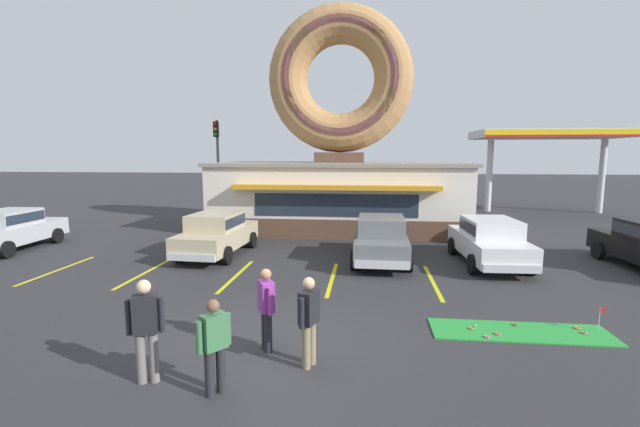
{
  "coord_description": "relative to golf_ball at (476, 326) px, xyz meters",
  "views": [
    {
      "loc": [
        1.95,
        -7.58,
        3.74
      ],
      "look_at": [
        0.55,
        5.0,
        2.0
      ],
      "focal_mm": 24.0,
      "sensor_mm": 36.0,
      "label": 1
    }
  ],
  "objects": [
    {
      "name": "pedestrian_blue_sweater_man",
      "position": [
        -3.38,
        -2.08,
        0.85
      ],
      "size": [
        0.36,
        0.56,
        1.63
      ],
      "color": "#7F7056",
      "rests_on": "ground"
    },
    {
      "name": "trash_bin",
      "position": [
        1.91,
        8.97,
        0.45
      ],
      "size": [
        0.57,
        0.57,
        0.97
      ],
      "color": "#1E662D",
      "rests_on": "ground"
    },
    {
      "name": "putting_mat",
      "position": [
        0.87,
        -0.15,
        -0.04
      ],
      "size": [
        3.7,
        1.1,
        0.03
      ],
      "primitive_type": "cube",
      "color": "green",
      "rests_on": "ground"
    },
    {
      "name": "putting_flag_pin",
      "position": [
        2.51,
        -0.06,
        0.39
      ],
      "size": [
        0.13,
        0.01,
        0.55
      ],
      "color": "silver",
      "rests_on": "putting_mat"
    },
    {
      "name": "ground_plane",
      "position": [
        -4.35,
        -1.62,
        -0.05
      ],
      "size": [
        160.0,
        160.0,
        0.0
      ],
      "primitive_type": "plane",
      "color": "#2D2D30"
    },
    {
      "name": "mini_donut_mid_right",
      "position": [
        2.17,
        -0.12,
        -0.0
      ],
      "size": [
        0.13,
        0.13,
        0.04
      ],
      "primitive_type": "torus",
      "color": "#A5724C",
      "rests_on": "putting_mat"
    },
    {
      "name": "mini_donut_mid_left",
      "position": [
        0.09,
        -0.56,
        -0.0
      ],
      "size": [
        0.13,
        0.13,
        0.04
      ],
      "primitive_type": "torus",
      "color": "#D8667F",
      "rests_on": "putting_mat"
    },
    {
      "name": "parking_stripe_left",
      "position": [
        -9.42,
        3.38,
        -0.05
      ],
      "size": [
        0.12,
        3.6,
        0.01
      ],
      "primitive_type": "cube",
      "color": "yellow",
      "rests_on": "ground"
    },
    {
      "name": "parking_stripe_mid_left",
      "position": [
        -6.42,
        3.38,
        -0.05
      ],
      "size": [
        0.12,
        3.6,
        0.01
      ],
      "primitive_type": "cube",
      "color": "yellow",
      "rests_on": "ground"
    },
    {
      "name": "pedestrian_leather_jacket_man",
      "position": [
        -4.72,
        -3.13,
        0.79
      ],
      "size": [
        0.43,
        0.48,
        1.54
      ],
      "color": "#232328",
      "rests_on": "ground"
    },
    {
      "name": "car_silver",
      "position": [
        -16.36,
        5.92,
        0.82
      ],
      "size": [
        2.15,
        4.64,
        1.6
      ],
      "color": "#B2B5BA",
      "rests_on": "ground"
    },
    {
      "name": "parking_stripe_far_left",
      "position": [
        -12.42,
        3.38,
        -0.05
      ],
      "size": [
        0.12,
        3.6,
        0.01
      ],
      "primitive_type": "cube",
      "color": "yellow",
      "rests_on": "ground"
    },
    {
      "name": "gas_station_canopy",
      "position": [
        9.12,
        20.21,
        4.81
      ],
      "size": [
        9.0,
        4.46,
        5.3
      ],
      "color": "silver",
      "rests_on": "ground"
    },
    {
      "name": "donut_shop_building",
      "position": [
        -3.79,
        12.32,
        3.69
      ],
      "size": [
        12.3,
        6.75,
        10.96
      ],
      "color": "brown",
      "rests_on": "ground"
    },
    {
      "name": "mini_donut_near_right",
      "position": [
        -0.12,
        -0.15,
        -0.0
      ],
      "size": [
        0.13,
        0.13,
        0.04
      ],
      "primitive_type": "torus",
      "color": "#A5724C",
      "rests_on": "putting_mat"
    },
    {
      "name": "mini_donut_far_left",
      "position": [
        0.35,
        -0.38,
        -0.0
      ],
      "size": [
        0.13,
        0.13,
        0.04
      ],
      "primitive_type": "torus",
      "color": "#A5724C",
      "rests_on": "putting_mat"
    },
    {
      "name": "car_white",
      "position": [
        1.78,
        5.72,
        0.82
      ],
      "size": [
        2.11,
        4.62,
        1.6
      ],
      "color": "silver",
      "rests_on": "ground"
    },
    {
      "name": "pedestrian_hooded_kid",
      "position": [
        -5.95,
        -2.92,
        0.93
      ],
      "size": [
        0.57,
        0.36,
        1.75
      ],
      "color": "slate",
      "rests_on": "ground"
    },
    {
      "name": "pedestrian_clipboard_woman",
      "position": [
        -4.28,
        -1.54,
        0.84
      ],
      "size": [
        0.4,
        0.53,
        1.61
      ],
      "color": "#232328",
      "rests_on": "ground"
    },
    {
      "name": "mini_donut_near_left",
      "position": [
        0.88,
        0.16,
        -0.0
      ],
      "size": [
        0.13,
        0.13,
        0.04
      ],
      "primitive_type": "torus",
      "color": "brown",
      "rests_on": "putting_mat"
    },
    {
      "name": "traffic_light_pole",
      "position": [
        -11.39,
        15.88,
        3.66
      ],
      "size": [
        0.28,
        0.47,
        5.8
      ],
      "color": "#595B60",
      "rests_on": "ground"
    },
    {
      "name": "car_grey",
      "position": [
        -1.89,
        5.75,
        0.82
      ],
      "size": [
        2.03,
        4.58,
        1.6
      ],
      "color": "slate",
      "rests_on": "ground"
    },
    {
      "name": "golf_ball",
      "position": [
        0.0,
        0.0,
        0.0
      ],
      "size": [
        0.04,
        0.04,
        0.04
      ],
      "primitive_type": "sphere",
      "color": "white",
      "rests_on": "putting_mat"
    },
    {
      "name": "mini_donut_mid_centre",
      "position": [
        2.14,
        0.12,
        -0.0
      ],
      "size": [
        0.13,
        0.13,
        0.04
      ],
      "primitive_type": "torus",
      "color": "#D17F47",
      "rests_on": "putting_mat"
    },
    {
      "name": "car_champagne",
      "position": [
        -7.97,
        6.02,
        0.82
      ],
      "size": [
        2.15,
        4.64,
        1.6
      ],
      "color": "#BCAD89",
      "rests_on": "ground"
    },
    {
      "name": "parking_stripe_centre",
      "position": [
        -3.42,
        3.38,
        -0.05
      ],
      "size": [
        0.12,
        3.6,
        0.01
      ],
      "primitive_type": "cube",
      "color": "yellow",
      "rests_on": "ground"
    },
    {
      "name": "parking_stripe_mid_right",
      "position": [
        -0.42,
        3.38,
        -0.05
      ],
      "size": [
        0.12,
        3.6,
        0.01
      ],
      "primitive_type": "cube",
      "color": "yellow",
      "rests_on": "ground"
    }
  ]
}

